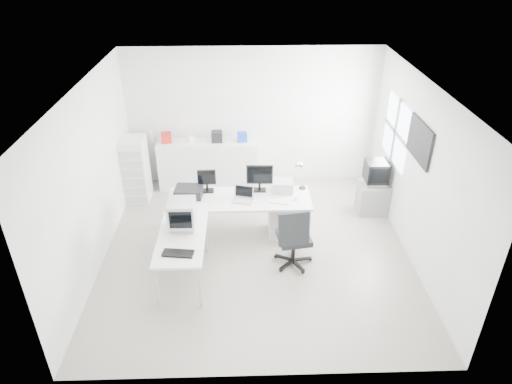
{
  "coord_description": "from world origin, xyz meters",
  "views": [
    {
      "loc": [
        -0.2,
        -6.15,
        4.67
      ],
      "look_at": [
        0.0,
        0.2,
        1.0
      ],
      "focal_mm": 32.0,
      "sensor_mm": 36.0,
      "label": 1
    }
  ],
  "objects_px": {
    "drawer_pedestal": "(280,218)",
    "office_chair": "(294,235)",
    "lcd_monitor_large": "(260,179)",
    "crt_monitor": "(182,215)",
    "laser_printer": "(283,186)",
    "main_desk": "(240,217)",
    "side_desk": "(183,258)",
    "sideboard": "(208,164)",
    "tv_cabinet": "(372,198)",
    "inkjet_printer": "(189,192)",
    "lcd_monitor_small": "(207,181)",
    "filing_cabinet": "(136,169)",
    "crt_tv": "(376,173)",
    "laptop": "(242,195)"
  },
  "relations": [
    {
      "from": "side_desk",
      "to": "sideboard",
      "type": "height_order",
      "value": "sideboard"
    },
    {
      "from": "laser_printer",
      "to": "filing_cabinet",
      "type": "bearing_deg",
      "value": 161.83
    },
    {
      "from": "crt_monitor",
      "to": "tv_cabinet",
      "type": "height_order",
      "value": "crt_monitor"
    },
    {
      "from": "side_desk",
      "to": "laser_printer",
      "type": "xyz_separation_m",
      "value": [
        1.6,
        1.32,
        0.47
      ]
    },
    {
      "from": "lcd_monitor_large",
      "to": "crt_monitor",
      "type": "height_order",
      "value": "crt_monitor"
    },
    {
      "from": "inkjet_printer",
      "to": "crt_tv",
      "type": "height_order",
      "value": "crt_tv"
    },
    {
      "from": "office_chair",
      "to": "main_desk",
      "type": "bearing_deg",
      "value": 127.07
    },
    {
      "from": "main_desk",
      "to": "sideboard",
      "type": "xyz_separation_m",
      "value": [
        -0.64,
        1.8,
        0.12
      ]
    },
    {
      "from": "lcd_monitor_large",
      "to": "crt_monitor",
      "type": "distance_m",
      "value": 1.63
    },
    {
      "from": "side_desk",
      "to": "crt_tv",
      "type": "bearing_deg",
      "value": 28.24
    },
    {
      "from": "drawer_pedestal",
      "to": "laser_printer",
      "type": "relative_size",
      "value": 1.72
    },
    {
      "from": "side_desk",
      "to": "filing_cabinet",
      "type": "distance_m",
      "value": 2.7
    },
    {
      "from": "laser_printer",
      "to": "tv_cabinet",
      "type": "height_order",
      "value": "laser_printer"
    },
    {
      "from": "main_desk",
      "to": "lcd_monitor_large",
      "type": "bearing_deg",
      "value": 35.54
    },
    {
      "from": "lcd_monitor_large",
      "to": "inkjet_printer",
      "type": "bearing_deg",
      "value": -170.81
    },
    {
      "from": "crt_monitor",
      "to": "filing_cabinet",
      "type": "xyz_separation_m",
      "value": [
        -1.16,
        2.18,
        -0.34
      ]
    },
    {
      "from": "laser_printer",
      "to": "office_chair",
      "type": "xyz_separation_m",
      "value": [
        0.1,
        -1.03,
        -0.3
      ]
    },
    {
      "from": "inkjet_printer",
      "to": "crt_monitor",
      "type": "height_order",
      "value": "crt_monitor"
    },
    {
      "from": "lcd_monitor_large",
      "to": "filing_cabinet",
      "type": "height_order",
      "value": "filing_cabinet"
    },
    {
      "from": "laser_printer",
      "to": "sideboard",
      "type": "distance_m",
      "value": 2.14
    },
    {
      "from": "inkjet_printer",
      "to": "filing_cabinet",
      "type": "relative_size",
      "value": 0.35
    },
    {
      "from": "office_chair",
      "to": "filing_cabinet",
      "type": "height_order",
      "value": "filing_cabinet"
    },
    {
      "from": "laser_printer",
      "to": "main_desk",
      "type": "bearing_deg",
      "value": -159.91
    },
    {
      "from": "inkjet_printer",
      "to": "lcd_monitor_small",
      "type": "height_order",
      "value": "lcd_monitor_small"
    },
    {
      "from": "drawer_pedestal",
      "to": "filing_cabinet",
      "type": "distance_m",
      "value": 3.01
    },
    {
      "from": "side_desk",
      "to": "sideboard",
      "type": "xyz_separation_m",
      "value": [
        0.21,
        2.9,
        0.12
      ]
    },
    {
      "from": "laptop",
      "to": "laser_printer",
      "type": "relative_size",
      "value": 0.98
    },
    {
      "from": "tv_cabinet",
      "to": "crt_tv",
      "type": "height_order",
      "value": "crt_tv"
    },
    {
      "from": "drawer_pedestal",
      "to": "tv_cabinet",
      "type": "xyz_separation_m",
      "value": [
        1.79,
        0.65,
        -0.0
      ]
    },
    {
      "from": "laptop",
      "to": "crt_monitor",
      "type": "distance_m",
      "value": 1.18
    },
    {
      "from": "crt_tv",
      "to": "lcd_monitor_small",
      "type": "bearing_deg",
      "value": -171.66
    },
    {
      "from": "main_desk",
      "to": "tv_cabinet",
      "type": "relative_size",
      "value": 4.05
    },
    {
      "from": "laptop",
      "to": "office_chair",
      "type": "bearing_deg",
      "value": -27.15
    },
    {
      "from": "drawer_pedestal",
      "to": "office_chair",
      "type": "xyz_separation_m",
      "value": [
        0.15,
        -0.86,
        0.25
      ]
    },
    {
      "from": "filing_cabinet",
      "to": "crt_tv",
      "type": "bearing_deg",
      "value": -8.0
    },
    {
      "from": "lcd_monitor_large",
      "to": "main_desk",
      "type": "bearing_deg",
      "value": -142.4
    },
    {
      "from": "tv_cabinet",
      "to": "inkjet_printer",
      "type": "bearing_deg",
      "value": -169.89
    },
    {
      "from": "lcd_monitor_small",
      "to": "laser_printer",
      "type": "height_order",
      "value": "lcd_monitor_small"
    },
    {
      "from": "drawer_pedestal",
      "to": "office_chair",
      "type": "distance_m",
      "value": 0.91
    },
    {
      "from": "inkjet_printer",
      "to": "tv_cabinet",
      "type": "height_order",
      "value": "inkjet_printer"
    },
    {
      "from": "drawer_pedestal",
      "to": "tv_cabinet",
      "type": "height_order",
      "value": "drawer_pedestal"
    },
    {
      "from": "crt_tv",
      "to": "side_desk",
      "type": "bearing_deg",
      "value": -151.76
    },
    {
      "from": "drawer_pedestal",
      "to": "sideboard",
      "type": "xyz_separation_m",
      "value": [
        -1.34,
        1.75,
        0.2
      ]
    },
    {
      "from": "laptop",
      "to": "inkjet_printer",
      "type": "bearing_deg",
      "value": -178.01
    },
    {
      "from": "laptop",
      "to": "crt_monitor",
      "type": "bearing_deg",
      "value": -125.67
    },
    {
      "from": "sideboard",
      "to": "laser_printer",
      "type": "bearing_deg",
      "value": -48.74
    },
    {
      "from": "lcd_monitor_small",
      "to": "inkjet_printer",
      "type": "bearing_deg",
      "value": -155.57
    },
    {
      "from": "laser_printer",
      "to": "tv_cabinet",
      "type": "bearing_deg",
      "value": 19.02
    },
    {
      "from": "side_desk",
      "to": "crt_tv",
      "type": "height_order",
      "value": "crt_tv"
    },
    {
      "from": "crt_tv",
      "to": "filing_cabinet",
      "type": "xyz_separation_m",
      "value": [
        -4.5,
        0.63,
        -0.18
      ]
    }
  ]
}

